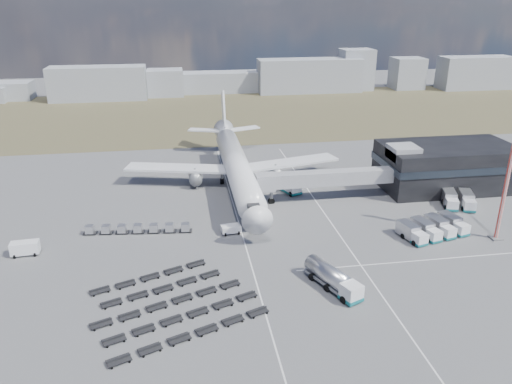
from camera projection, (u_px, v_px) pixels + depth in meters
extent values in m
plane|color=#565659|center=(258.00, 250.00, 87.81)|extent=(420.00, 420.00, 0.00)
cube|color=#49422C|center=(212.00, 113.00, 188.80)|extent=(420.00, 90.00, 0.01)
cube|color=silver|center=(243.00, 238.00, 92.11)|extent=(0.25, 110.00, 0.01)
cube|color=silver|center=(337.00, 231.00, 94.71)|extent=(0.25, 110.00, 0.01)
cube|color=silver|center=(412.00, 261.00, 84.08)|extent=(40.00, 0.25, 0.01)
cube|color=black|center=(447.00, 166.00, 114.95)|extent=(30.00, 16.00, 10.00)
cube|color=#262D38|center=(448.00, 161.00, 114.51)|extent=(30.40, 16.40, 1.60)
cube|color=#939399|center=(404.00, 153.00, 109.72)|extent=(6.00, 6.00, 3.00)
cube|color=#939399|center=(326.00, 178.00, 107.37)|extent=(29.80, 3.00, 3.00)
cube|color=#939399|center=(265.00, 182.00, 104.97)|extent=(4.00, 3.60, 3.40)
cylinder|color=slate|center=(271.00, 192.00, 106.59)|extent=(0.70, 0.70, 5.10)
cylinder|color=black|center=(271.00, 201.00, 107.36)|extent=(1.40, 0.90, 1.40)
cylinder|color=white|center=(237.00, 167.00, 113.40)|extent=(5.60, 48.00, 5.60)
cone|color=white|center=(255.00, 214.00, 89.07)|extent=(5.60, 5.00, 5.60)
cone|color=white|center=(225.00, 133.00, 138.81)|extent=(5.60, 8.00, 5.60)
cube|color=black|center=(253.00, 206.00, 90.61)|extent=(2.20, 2.00, 0.80)
cube|color=white|center=(180.00, 168.00, 116.55)|extent=(25.59, 11.38, 0.50)
cube|color=white|center=(288.00, 163.00, 120.31)|extent=(25.59, 11.38, 0.50)
cylinder|color=slate|center=(195.00, 177.00, 115.85)|extent=(3.00, 5.00, 3.00)
cylinder|color=slate|center=(275.00, 173.00, 118.60)|extent=(3.00, 5.00, 3.00)
cube|color=white|center=(205.00, 130.00, 139.70)|extent=(9.49, 5.63, 0.35)
cube|color=white|center=(244.00, 129.00, 141.29)|extent=(9.49, 5.63, 0.35)
cube|color=white|center=(223.00, 110.00, 139.46)|extent=(0.50, 9.06, 11.45)
cylinder|color=slate|center=(251.00, 222.00, 95.61)|extent=(0.50, 0.50, 2.50)
cylinder|color=slate|center=(222.00, 179.00, 118.10)|extent=(0.60, 0.60, 2.50)
cylinder|color=slate|center=(249.00, 177.00, 119.03)|extent=(0.60, 0.60, 2.50)
cylinder|color=black|center=(251.00, 226.00, 95.89)|extent=(0.50, 1.20, 1.20)
cube|color=#969AA3|center=(13.00, 91.00, 212.84)|extent=(15.56, 12.00, 7.33)
cube|color=#969AA3|center=(98.00, 83.00, 210.60)|extent=(39.96, 12.00, 13.92)
cube|color=#969AA3|center=(165.00, 83.00, 219.81)|extent=(15.51, 12.00, 11.38)
cube|color=#969AA3|center=(229.00, 82.00, 228.98)|extent=(46.80, 12.00, 9.05)
cube|color=#969AA3|center=(310.00, 76.00, 227.22)|extent=(47.20, 12.00, 14.91)
cube|color=#969AA3|center=(356.00, 70.00, 232.92)|extent=(14.65, 12.00, 18.46)
cube|color=#969AA3|center=(407.00, 73.00, 236.01)|extent=(14.17, 12.00, 14.30)
cube|color=#969AA3|center=(475.00, 73.00, 235.43)|extent=(34.03, 12.00, 14.92)
cube|color=white|center=(351.00, 292.00, 72.52)|extent=(3.46, 3.46, 2.52)
cube|color=#146870|center=(351.00, 298.00, 72.88)|extent=(3.60, 3.60, 0.55)
cylinder|color=silver|center=(328.00, 273.00, 76.55)|extent=(5.78, 8.63, 2.74)
cube|color=slate|center=(327.00, 280.00, 77.01)|extent=(5.68, 8.58, 0.38)
cylinder|color=black|center=(334.00, 286.00, 75.82)|extent=(3.09, 2.24, 1.20)
cube|color=white|center=(231.00, 229.00, 93.67)|extent=(3.88, 2.49, 1.61)
cube|color=white|center=(25.00, 248.00, 85.73)|extent=(4.78, 2.42, 2.45)
cube|color=white|center=(288.00, 184.00, 113.14)|extent=(5.13, 7.37, 3.19)
cube|color=#146870|center=(288.00, 189.00, 113.62)|extent=(5.28, 7.52, 0.51)
cube|color=white|center=(420.00, 239.00, 89.07)|extent=(2.65, 2.58, 2.10)
cube|color=#146870|center=(419.00, 243.00, 89.37)|extent=(2.77, 2.70, 0.43)
cube|color=silver|center=(408.00, 229.00, 91.79)|extent=(3.31, 4.83, 2.49)
cube|color=white|center=(434.00, 236.00, 90.26)|extent=(2.65, 2.58, 2.10)
cube|color=#146870|center=(434.00, 240.00, 90.56)|extent=(2.77, 2.70, 0.43)
cube|color=silver|center=(422.00, 226.00, 92.98)|extent=(3.31, 4.83, 2.49)
cube|color=white|center=(448.00, 232.00, 91.45)|extent=(2.65, 2.58, 2.10)
cube|color=#146870|center=(448.00, 236.00, 91.75)|extent=(2.77, 2.70, 0.43)
cube|color=silver|center=(436.00, 223.00, 94.17)|extent=(3.31, 4.83, 2.49)
cube|color=white|center=(462.00, 229.00, 92.64)|extent=(2.65, 2.58, 2.10)
cube|color=#146870|center=(461.00, 233.00, 92.94)|extent=(2.77, 2.70, 0.43)
cube|color=silver|center=(449.00, 221.00, 95.36)|extent=(3.31, 4.83, 2.49)
cube|color=white|center=(452.00, 205.00, 103.38)|extent=(2.90, 2.84, 2.22)
cube|color=#146870|center=(451.00, 208.00, 103.70)|extent=(3.03, 2.97, 0.45)
cube|color=silver|center=(449.00, 196.00, 106.48)|extent=(3.76, 5.18, 2.63)
cube|color=white|center=(469.00, 206.00, 102.87)|extent=(2.90, 2.84, 2.22)
cube|color=#146870|center=(469.00, 209.00, 103.18)|extent=(3.03, 2.97, 0.45)
cube|color=silver|center=(466.00, 197.00, 105.96)|extent=(3.76, 5.18, 2.63)
cube|color=black|center=(90.00, 233.00, 93.45)|extent=(2.55, 1.72, 0.17)
cube|color=silver|center=(90.00, 229.00, 93.15)|extent=(1.63, 1.63, 1.39)
cube|color=black|center=(106.00, 233.00, 93.60)|extent=(2.55, 1.72, 0.17)
cube|color=silver|center=(106.00, 229.00, 93.31)|extent=(1.63, 1.63, 1.39)
cube|color=black|center=(122.00, 232.00, 93.75)|extent=(2.55, 1.72, 0.17)
cube|color=silver|center=(122.00, 228.00, 93.46)|extent=(1.63, 1.63, 1.39)
cube|color=black|center=(138.00, 232.00, 93.90)|extent=(2.55, 1.72, 0.17)
cube|color=silver|center=(138.00, 228.00, 93.61)|extent=(1.63, 1.63, 1.39)
cube|color=black|center=(154.00, 231.00, 94.06)|extent=(2.55, 1.72, 0.17)
cube|color=silver|center=(154.00, 228.00, 93.77)|extent=(1.63, 1.63, 1.39)
cube|color=black|center=(170.00, 231.00, 94.21)|extent=(2.55, 1.72, 0.17)
cube|color=silver|center=(170.00, 227.00, 93.92)|extent=(1.63, 1.63, 1.39)
cube|color=black|center=(186.00, 231.00, 94.36)|extent=(2.55, 1.72, 0.17)
cube|color=silver|center=(185.00, 227.00, 94.07)|extent=(1.63, 1.63, 1.39)
cube|color=black|center=(193.00, 334.00, 65.60)|extent=(22.58, 10.20, 0.71)
cube|color=black|center=(181.00, 317.00, 68.91)|extent=(22.58, 10.20, 0.71)
cube|color=black|center=(170.00, 302.00, 72.23)|extent=(22.58, 10.20, 0.71)
cube|color=black|center=(159.00, 289.00, 75.54)|extent=(18.90, 8.73, 0.71)
cube|color=black|center=(150.00, 276.00, 78.86)|extent=(18.90, 8.73, 0.71)
cylinder|color=red|center=(508.00, 173.00, 87.18)|extent=(0.72, 0.72, 25.59)
cube|color=#565659|center=(496.00, 238.00, 91.84)|extent=(2.05, 2.05, 0.31)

